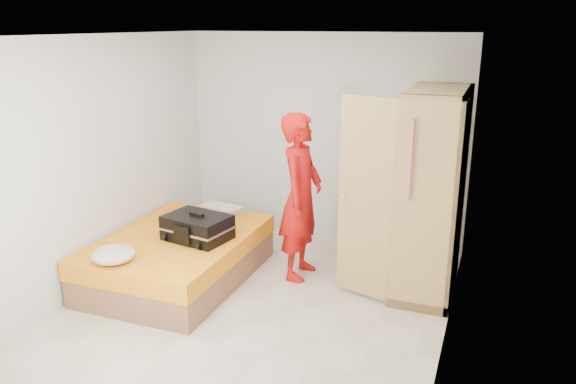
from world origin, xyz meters
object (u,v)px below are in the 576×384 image
at_px(wardrobe, 426,198).
at_px(person, 301,197).
at_px(round_cushion, 113,254).
at_px(suitcase, 197,227).
at_px(bed, 179,257).

bearing_deg(wardrobe, person, -173.59).
bearing_deg(wardrobe, round_cushion, -150.45).
height_order(wardrobe, suitcase, wardrobe).
bearing_deg(bed, round_cushion, -104.17).
xyz_separation_m(person, round_cushion, (-1.41, -1.39, -0.33)).
relative_size(bed, round_cushion, 4.92).
xyz_separation_m(wardrobe, person, (-1.30, -0.15, -0.09)).
xyz_separation_m(bed, person, (1.20, 0.58, 0.66)).
bearing_deg(wardrobe, suitcase, -162.34).
xyz_separation_m(wardrobe, suitcase, (-2.26, -0.72, -0.37)).
xyz_separation_m(bed, wardrobe, (2.50, 0.72, 0.75)).
distance_m(person, suitcase, 1.15).
distance_m(bed, suitcase, 0.45).
bearing_deg(bed, person, 25.62).
height_order(wardrobe, person, wardrobe).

